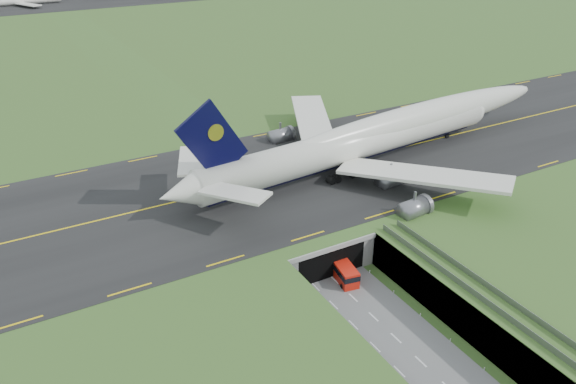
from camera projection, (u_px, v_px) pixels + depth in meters
ground at (361, 306)px, 82.07m from camera, size 900.00×900.00×0.00m
airfield_deck at (362, 290)px, 80.70m from camera, size 800.00×800.00×6.00m
trench_road at (394, 336)px, 76.21m from camera, size 12.00×75.00×0.20m
taxiway at (259, 182)px, 104.89m from camera, size 800.00×44.00×0.18m
tunnel_portal at (303, 235)px, 93.51m from camera, size 17.00×22.30×6.00m
guideway at (527, 331)px, 69.57m from camera, size 3.00×53.00×7.05m
jumbo_jet at (381, 135)px, 111.68m from camera, size 95.37×60.98×20.26m
shuttle_tram at (343, 271)px, 87.29m from camera, size 3.68×7.15×2.80m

